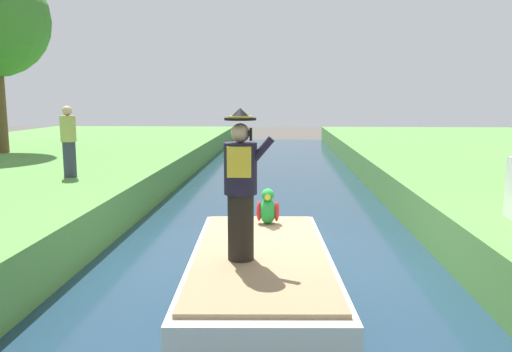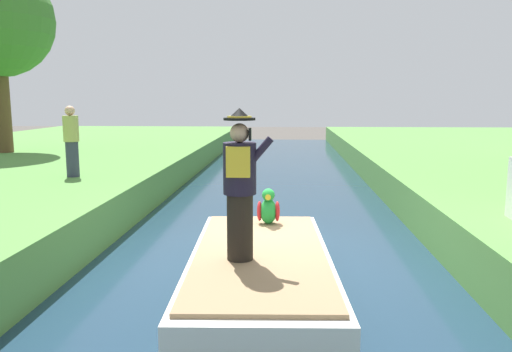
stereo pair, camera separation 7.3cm
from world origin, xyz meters
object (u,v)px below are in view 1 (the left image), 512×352
object	(u,v)px
person_pirate	(241,185)
person_bystander	(69,141)
parrot_plush	(268,209)
boat	(261,274)

from	to	relation	value
person_pirate	person_bystander	xyz separation A→B (m)	(-4.29, 5.07, 0.09)
parrot_plush	person_bystander	bearing A→B (deg)	144.34
person_pirate	parrot_plush	size ratio (longest dim) A/B	3.25
parrot_plush	person_bystander	world-z (taller)	person_bystander
person_pirate	parrot_plush	bearing A→B (deg)	78.17
boat	person_pirate	size ratio (longest dim) A/B	2.31
person_bystander	boat	bearing A→B (deg)	-46.26
parrot_plush	person_pirate	bearing A→B (deg)	-98.81
boat	parrot_plush	distance (m)	1.55
boat	person_pirate	distance (m)	1.30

